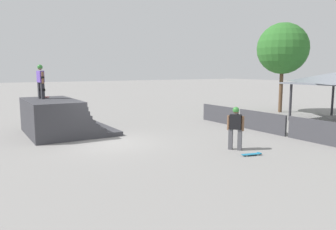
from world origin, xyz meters
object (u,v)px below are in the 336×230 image
object	(u,v)px
skater_on_deck	(41,79)
bystander_walking	(236,125)
skateboard_on_ground	(252,154)
tree_beside_pavilion	(283,49)
skateboard_on_deck	(44,97)

from	to	relation	value
skater_on_deck	bystander_walking	distance (m)	10.22
skateboard_on_ground	tree_beside_pavilion	xyz separation A→B (m)	(-8.33, 11.48, 4.81)
skater_on_deck	bystander_walking	size ratio (longest dim) A/B	0.99
skateboard_on_deck	tree_beside_pavilion	distance (m)	17.51
skateboard_on_deck	skateboard_on_ground	bearing A→B (deg)	15.31
skater_on_deck	skateboard_on_deck	xyz separation A→B (m)	(-0.44, 0.21, -0.95)
bystander_walking	skateboard_on_ground	distance (m)	1.43
skateboard_on_deck	skater_on_deck	bearing A→B (deg)	-41.53
skater_on_deck	skateboard_on_ground	world-z (taller)	skater_on_deck
bystander_walking	skater_on_deck	bearing A→B (deg)	0.76
tree_beside_pavilion	skater_on_deck	bearing A→B (deg)	-92.58
skateboard_on_ground	tree_beside_pavilion	world-z (taller)	tree_beside_pavilion
skater_on_deck	skateboard_on_ground	size ratio (longest dim) A/B	2.13
skateboard_on_deck	bystander_walking	size ratio (longest dim) A/B	0.45
skater_on_deck	skateboard_on_deck	world-z (taller)	skater_on_deck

